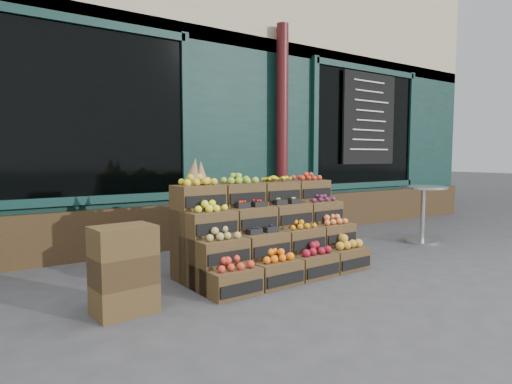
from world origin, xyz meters
TOP-DOWN VIEW (x-y plane):
  - ground at (0.00, 0.00)m, footprint 60.00×60.00m
  - shop_facade at (0.00, 5.11)m, footprint 12.00×6.24m
  - crate_display at (-0.15, 0.52)m, footprint 1.99×1.03m
  - spare_crates at (-1.81, 0.18)m, footprint 0.49×0.37m
  - bistro_table at (2.59, 0.55)m, footprint 0.64×0.64m
  - shopkeeper at (-2.02, 2.76)m, footprint 0.73×0.53m

SIDE VIEW (x-z plane):
  - ground at x=0.00m, z-range 0.00..0.00m
  - spare_crates at x=-1.81m, z-range 0.00..0.70m
  - crate_display at x=-0.15m, z-range -0.24..0.99m
  - bistro_table at x=2.59m, z-range 0.10..0.91m
  - shopkeeper at x=-2.02m, z-range 0.00..1.86m
  - shop_facade at x=0.00m, z-range 0.00..4.80m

